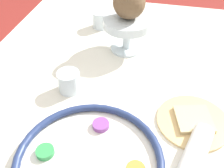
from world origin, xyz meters
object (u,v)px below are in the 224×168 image
Objects in this scene: bread_plate at (193,121)px; cup_near at (69,81)px; seder_plate at (89,161)px; napkin_roll at (194,156)px; cup_mid at (101,20)px; fruit_stand at (127,26)px; coconut at (129,2)px; orange_fruit at (130,4)px.

cup_near is at bearing 82.00° from bread_plate.
seder_plate is 2.00× the size of napkin_roll.
cup_mid reaches higher than bread_plate.
seder_plate reaches higher than bread_plate.
fruit_stand is 0.09m from coconut.
orange_fruit is 0.50× the size of napkin_roll.
coconut is at bearing -134.58° from cup_mid.
orange_fruit is 0.34m from cup_near.
fruit_stand is at bearing -26.60° from cup_near.
cup_mid is (0.58, 0.38, 0.01)m from napkin_roll.
coconut is at bearing 36.89° from bread_plate.
orange_fruit is 0.44m from bread_plate.
bread_plate is 2.89× the size of cup_mid.
cup_mid reaches higher than napkin_roll.
fruit_stand reaches higher than cup_mid.
napkin_roll is at bearing 179.25° from bread_plate.
seder_plate is 0.31m from bread_plate.
seder_plate is 2.07× the size of fruit_stand.
orange_fruit reaches higher than napkin_roll.
cup_mid is (0.12, 0.14, -0.14)m from orange_fruit.
fruit_stand is 1.92× the size of orange_fruit.
seder_plate is 3.97× the size of orange_fruit.
cup_near is at bearing 153.69° from coconut.
napkin_roll is 2.59× the size of cup_near.
orange_fruit is at bearing -131.53° from cup_mid.
bread_plate is (-0.32, -0.24, -0.18)m from coconut.
cup_near reaches higher than napkin_roll.
coconut is at bearing 0.08° from seder_plate.
coconut is (-0.01, 0.00, 0.01)m from orange_fruit.
bread_plate is (-0.31, -0.24, -0.09)m from fruit_stand.
napkin_roll reaches higher than seder_plate.
cup_mid is (0.14, 0.14, -0.15)m from coconut.
fruit_stand is 0.51m from napkin_roll.
coconut reaches higher than napkin_roll.
fruit_stand reaches higher than napkin_roll.
cup_near reaches higher than seder_plate.
orange_fruit is 1.31× the size of cup_mid.
orange_fruit reaches higher than fruit_stand.
cup_near is at bearing 29.06° from seder_plate.
coconut reaches higher than cup_near.
cup_mid is at bearing 45.42° from coconut.
fruit_stand reaches higher than bread_plate.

